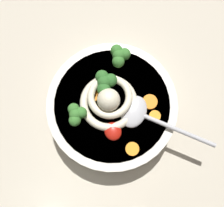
{
  "coord_description": "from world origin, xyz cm",
  "views": [
    {
      "loc": [
        -13.05,
        1.72,
        50.64
      ],
      "look_at": [
        -3.54,
        -1.48,
        8.77
      ],
      "focal_mm": 38.15,
      "sensor_mm": 36.0,
      "label": 1
    }
  ],
  "objects": [
    {
      "name": "soup_spoon",
      "position": [
        -7.26,
        -5.64,
        9.57
      ],
      "size": [
        14.01,
        15.08,
        1.6
      ],
      "rotation": [
        0.0,
        0.0,
        3.98
      ],
      "color": "#B7B7BC",
      "rests_on": "soup_bowl"
    },
    {
      "name": "broccoli_floret_near_spoon",
      "position": [
        3.98,
        -5.43,
        10.95
      ],
      "size": [
        4.4,
        3.79,
        3.48
      ],
      "color": "#7A9E60",
      "rests_on": "soup_bowl"
    },
    {
      "name": "soup_bowl",
      "position": [
        -3.54,
        -1.48,
        5.94
      ],
      "size": [
        23.98,
        23.98,
        5.86
      ],
      "color": "silver",
      "rests_on": "table_slab"
    },
    {
      "name": "chili_sauce_dollop",
      "position": [
        -8.43,
        0.36,
        9.51
      ],
      "size": [
        3.3,
        2.97,
        1.49
      ],
      "primitive_type": "ellipsoid",
      "color": "#B2190F",
      "rests_on": "soup_bowl"
    },
    {
      "name": "carrot_slice_extra_a",
      "position": [
        -5.49,
        -7.99,
        9.1
      ],
      "size": [
        2.71,
        2.71,
        0.65
      ],
      "primitive_type": "cylinder",
      "color": "orange",
      "rests_on": "soup_bowl"
    },
    {
      "name": "carrot_slice_left",
      "position": [
        -12.33,
        -2.19,
        9.1
      ],
      "size": [
        2.35,
        2.35,
        0.66
      ],
      "primitive_type": "cylinder",
      "color": "orange",
      "rests_on": "soup_bowl"
    },
    {
      "name": "carrot_slice_beside_noodles",
      "position": [
        -1.2,
        1.22,
        9.09
      ],
      "size": [
        2.1,
        2.1,
        0.64
      ],
      "primitive_type": "cylinder",
      "color": "orange",
      "rests_on": "soup_bowl"
    },
    {
      "name": "table_slab",
      "position": [
        0.0,
        0.0,
        1.46
      ],
      "size": [
        113.32,
        113.32,
        2.92
      ],
      "primitive_type": "cube",
      "color": "#BCB29E",
      "rests_on": "ground"
    },
    {
      "name": "noodle_pile",
      "position": [
        -3.16,
        -1.05,
        10.2
      ],
      "size": [
        11.37,
        11.15,
        4.57
      ],
      "color": "beige",
      "rests_on": "soup_bowl"
    },
    {
      "name": "carrot_slice_extra_b",
      "position": [
        -8.21,
        -7.91,
        9.09
      ],
      "size": [
        2.05,
        2.05,
        0.64
      ],
      "primitive_type": "cylinder",
      "color": "orange",
      "rests_on": "soup_bowl"
    },
    {
      "name": "broccoli_floret_rear",
      "position": [
        -3.81,
        5.06,
        10.76
      ],
      "size": [
        4.02,
        3.46,
        3.18
      ],
      "color": "#7A9E60",
      "rests_on": "soup_bowl"
    },
    {
      "name": "broccoli_floret_right",
      "position": [
        -0.07,
        -1.37,
        11.09
      ],
      "size": [
        4.67,
        4.02,
        3.69
      ],
      "color": "#7A9E60",
      "rests_on": "soup_bowl"
    }
  ]
}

